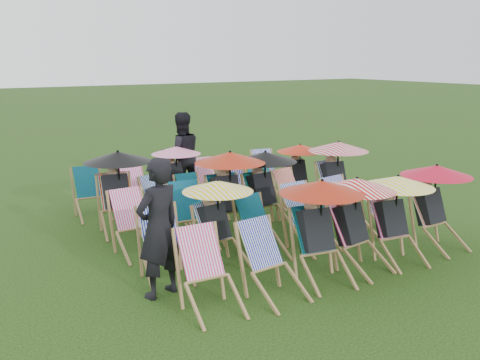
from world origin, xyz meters
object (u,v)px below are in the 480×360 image
deckchair_0 (210,273)px  deckchair_5 (437,205)px  deckchair_29 (268,171)px  person_rear (181,155)px  person_left (159,228)px

deckchair_0 → deckchair_5: (4.17, 0.03, 0.22)m
deckchair_0 → deckchair_29: deckchair_0 is taller
deckchair_0 → person_rear: person_rear is taller
deckchair_5 → person_left: (-4.50, 0.69, 0.21)m
deckchair_29 → person_left: person_left is taller
person_left → deckchair_5: bearing=154.4°
deckchair_0 → deckchair_29: bearing=51.8°
deckchair_0 → deckchair_5: 4.17m
deckchair_0 → deckchair_29: (4.05, 4.59, -0.03)m
deckchair_0 → person_left: (-0.33, 0.72, 0.42)m
deckchair_0 → deckchair_5: bearing=3.6°
deckchair_5 → person_rear: person_rear is taller
deckchair_29 → deckchair_5: bearing=-77.4°
deckchair_5 → person_left: person_left is taller
person_rear → deckchair_5: bearing=122.0°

